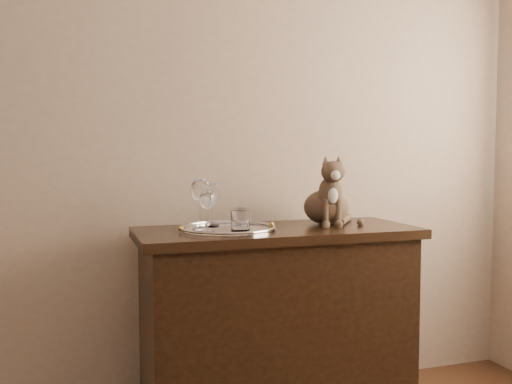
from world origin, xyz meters
TOP-DOWN VIEW (x-y plane):
  - wall_back at (0.00, 2.25)m, footprint 4.00×0.10m
  - sideboard at (0.60, 1.94)m, footprint 1.20×0.50m
  - tray at (0.38, 1.93)m, footprint 0.40×0.40m
  - wine_glass_a at (0.27, 1.97)m, footprint 0.08×0.08m
  - wine_glass_b at (0.34, 2.04)m, footprint 0.07×0.07m
  - wine_glass_c at (0.28, 1.90)m, footprint 0.06×0.06m
  - tumbler_a at (0.42, 1.88)m, footprint 0.08×0.08m
  - tumbler_b at (0.41, 1.85)m, footprint 0.07×0.07m
  - cat at (0.86, 2.00)m, footprint 0.36×0.34m

SIDE VIEW (x-z plane):
  - sideboard at x=0.60m, z-range 0.00..0.85m
  - tray at x=0.38m, z-range 0.85..0.86m
  - tumbler_b at x=0.41m, z-range 0.86..0.94m
  - tumbler_a at x=0.42m, z-range 0.86..0.95m
  - wine_glass_c at x=0.28m, z-range 0.86..1.03m
  - wine_glass_b at x=0.34m, z-range 0.86..1.05m
  - wine_glass_a at x=0.27m, z-range 0.86..1.07m
  - cat at x=0.86m, z-range 0.85..1.16m
  - wall_back at x=0.00m, z-range 0.00..2.70m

